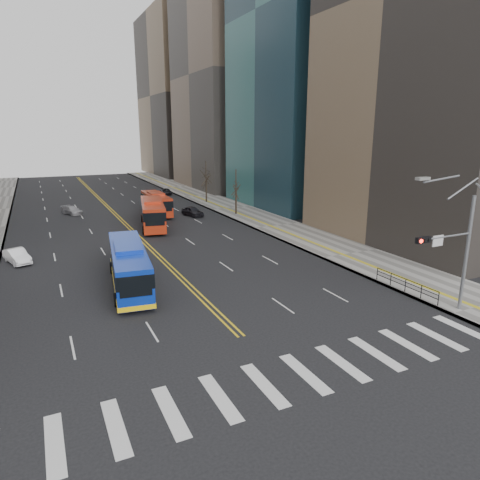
# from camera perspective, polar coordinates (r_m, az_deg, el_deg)

# --- Properties ---
(ground) EXTENTS (220.00, 220.00, 0.00)m
(ground) POSITION_cam_1_polar(r_m,az_deg,el_deg) (22.57, 6.02, -17.94)
(ground) COLOR black
(sidewalk_right) EXTENTS (7.00, 130.00, 0.15)m
(sidewalk_right) POSITION_cam_1_polar(r_m,az_deg,el_deg) (68.17, -1.17, 4.29)
(sidewalk_right) COLOR slate
(sidewalk_right) RESTS_ON ground
(crosswalk) EXTENTS (26.70, 4.00, 0.01)m
(crosswalk) POSITION_cam_1_polar(r_m,az_deg,el_deg) (22.56, 6.02, -17.93)
(crosswalk) COLOR silver
(crosswalk) RESTS_ON ground
(centerline) EXTENTS (0.55, 100.00, 0.01)m
(centerline) POSITION_cam_1_polar(r_m,az_deg,el_deg) (72.85, -17.21, 4.25)
(centerline) COLOR gold
(centerline) RESTS_ON ground
(office_towers) EXTENTS (83.00, 134.00, 58.00)m
(office_towers) POSITION_cam_1_polar(r_m,az_deg,el_deg) (86.08, -19.87, 21.54)
(office_towers) COLOR gray
(office_towers) RESTS_ON ground
(signal_mast) EXTENTS (5.37, 0.37, 9.39)m
(signal_mast) POSITION_cam_1_polar(r_m,az_deg,el_deg) (30.90, 26.54, -0.60)
(signal_mast) COLOR gray
(signal_mast) RESTS_ON ground
(pedestrian_railing) EXTENTS (0.06, 6.06, 1.02)m
(pedestrian_railing) POSITION_cam_1_polar(r_m,az_deg,el_deg) (34.87, 21.21, -5.38)
(pedestrian_railing) COLOR black
(pedestrian_railing) RESTS_ON sidewalk_right
(street_trees) EXTENTS (35.20, 47.20, 7.60)m
(street_trees) POSITION_cam_1_polar(r_m,az_deg,el_deg) (51.27, -22.02, 5.32)
(street_trees) COLOR black
(street_trees) RESTS_ON ground
(blue_bus) EXTENTS (4.00, 12.16, 3.48)m
(blue_bus) POSITION_cam_1_polar(r_m,az_deg,el_deg) (34.78, -14.59, -3.16)
(blue_bus) COLOR #0A2BA3
(blue_bus) RESTS_ON ground
(red_bus_near) EXTENTS (4.91, 11.70, 3.61)m
(red_bus_near) POSITION_cam_1_polar(r_m,az_deg,el_deg) (55.51, -11.57, 3.69)
(red_bus_near) COLOR #AE2B12
(red_bus_near) RESTS_ON ground
(red_bus_far) EXTENTS (2.84, 10.35, 3.29)m
(red_bus_far) POSITION_cam_1_polar(r_m,az_deg,el_deg) (64.09, -11.12, 4.97)
(red_bus_far) COLOR #AE2B12
(red_bus_far) RESTS_ON ground
(car_white) EXTENTS (2.65, 4.29, 1.34)m
(car_white) POSITION_cam_1_polar(r_m,az_deg,el_deg) (45.03, -27.60, -1.91)
(car_white) COLOR white
(car_white) RESTS_ON ground
(car_dark_mid) EXTENTS (2.55, 4.34, 1.39)m
(car_dark_mid) POSITION_cam_1_polar(r_m,az_deg,el_deg) (62.30, -6.35, 3.82)
(car_dark_mid) COLOR black
(car_dark_mid) RESTS_ON ground
(car_silver) EXTENTS (3.17, 4.41, 1.19)m
(car_silver) POSITION_cam_1_polar(r_m,az_deg,el_deg) (67.87, -21.48, 3.69)
(car_silver) COLOR gray
(car_silver) RESTS_ON ground
(car_dark_far) EXTENTS (2.40, 4.21, 1.11)m
(car_dark_far) POSITION_cam_1_polar(r_m,az_deg,el_deg) (84.57, -9.82, 6.39)
(car_dark_far) COLOR black
(car_dark_far) RESTS_ON ground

